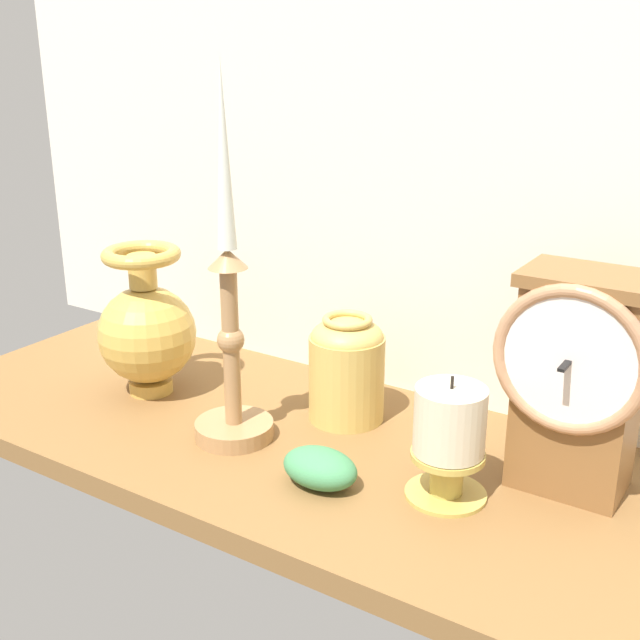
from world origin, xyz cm
name	(u,v)px	position (x,y,z in cm)	size (l,w,h in cm)	color
ground_plane	(317,452)	(0.00, 0.00, -1.20)	(100.00, 36.00, 2.40)	brown
back_wall	(407,118)	(0.00, 18.50, 32.50)	(120.00, 2.00, 65.00)	silver
mantel_clock	(577,379)	(25.02, 5.45, 11.37)	(14.01, 10.86, 21.36)	brown
candlestick_tall_left	(230,329)	(-8.27, -3.82, 12.46)	(8.53, 8.53, 39.75)	#A67A4E
brass_vase_bulbous	(148,328)	(-24.34, 0.22, 8.23)	(11.73, 11.73, 18.13)	gold
brass_vase_jar	(347,366)	(-0.51, 6.83, 6.38)	(8.53, 8.53, 12.26)	tan
pillar_candle_front	(449,438)	(16.00, -2.29, 6.16)	(7.76, 7.76, 12.30)	tan
ivy_sprig	(320,468)	(4.94, -7.10, 1.85)	(7.76, 5.43, 3.70)	#418652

